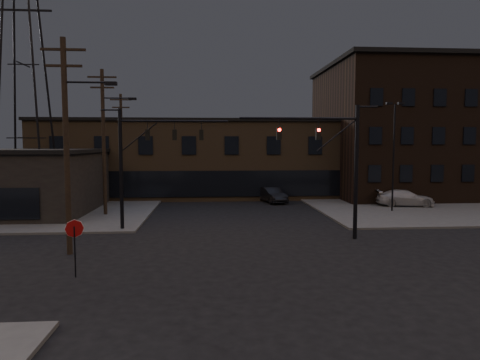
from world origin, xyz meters
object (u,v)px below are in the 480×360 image
object	(u,v)px
traffic_signal_far	(141,155)
car_crossing	(272,195)
stop_sign	(74,235)
traffic_signal_near	(338,157)
parked_car_lot_b	(405,198)
parked_car_lot_a	(376,193)

from	to	relation	value
traffic_signal_far	car_crossing	xyz separation A→B (m)	(10.63, 13.06, -4.27)
traffic_signal_far	stop_sign	size ratio (longest dim) A/B	3.23
traffic_signal_near	traffic_signal_far	distance (m)	12.57
traffic_signal_near	stop_sign	xyz separation A→B (m)	(-13.36, -6.49, -3.09)
traffic_signal_far	parked_car_lot_b	world-z (taller)	traffic_signal_far
traffic_signal_near	stop_sign	bearing A→B (deg)	-154.10
stop_sign	parked_car_lot_a	size ratio (longest dim) A/B	0.56
parked_car_lot_a	car_crossing	bearing A→B (deg)	85.48
traffic_signal_near	car_crossing	xyz separation A→B (m)	(-1.44, 16.56, -4.19)
parked_car_lot_b	parked_car_lot_a	bearing A→B (deg)	26.32
traffic_signal_near	parked_car_lot_a	distance (m)	18.91
parked_car_lot_a	car_crossing	world-z (taller)	parked_car_lot_a
traffic_signal_near	car_crossing	distance (m)	17.15
stop_sign	car_crossing	xyz separation A→B (m)	(11.91, 23.05, -1.11)
traffic_signal_near	parked_car_lot_b	size ratio (longest dim) A/B	1.61
traffic_signal_near	parked_car_lot_a	bearing A→B (deg)	60.97
traffic_signal_far	parked_car_lot_a	distance (m)	24.89
traffic_signal_near	traffic_signal_far	world-z (taller)	same
stop_sign	parked_car_lot_a	xyz separation A→B (m)	(22.32, 22.64, -0.94)
stop_sign	traffic_signal_near	bearing A→B (deg)	25.90
traffic_signal_far	car_crossing	bearing A→B (deg)	50.86
parked_car_lot_b	car_crossing	world-z (taller)	parked_car_lot_b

